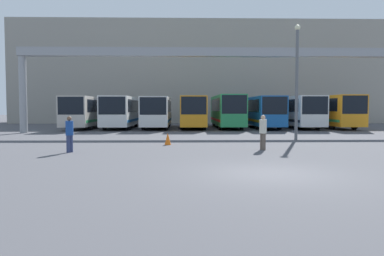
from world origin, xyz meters
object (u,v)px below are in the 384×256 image
at_px(bus_slot_1, 121,110).
at_px(bus_slot_6, 297,110).
at_px(bus_slot_2, 157,111).
at_px(traffic_cone, 168,139).
at_px(bus_slot_5, 261,110).
at_px(lamp_post, 297,77).
at_px(bus_slot_7, 331,110).
at_px(bus_slot_3, 192,110).
at_px(pedestrian_mid_left, 69,133).
at_px(bus_slot_4, 227,109).
at_px(pedestrian_far_center, 263,131).
at_px(bus_slot_0, 87,110).

bearing_deg(bus_slot_1, bus_slot_6, 0.58).
xyz_separation_m(bus_slot_2, traffic_cone, (1.78, -17.30, -1.45)).
xyz_separation_m(bus_slot_1, bus_slot_5, (14.33, 0.80, 0.01)).
bearing_deg(lamp_post, bus_slot_7, 60.68).
height_order(bus_slot_3, pedestrian_mid_left, bus_slot_3).
bearing_deg(lamp_post, bus_slot_1, 135.37).
relative_size(bus_slot_1, bus_slot_2, 0.94).
bearing_deg(bus_slot_6, bus_slot_7, 4.67).
distance_m(bus_slot_6, lamp_post, 14.49).
bearing_deg(lamp_post, pedestrian_mid_left, -151.56).
bearing_deg(traffic_cone, bus_slot_3, 83.98).
xyz_separation_m(bus_slot_7, traffic_cone, (-16.13, -17.43, -1.54)).
bearing_deg(traffic_cone, bus_slot_6, 53.78).
relative_size(bus_slot_2, bus_slot_4, 0.91).
xyz_separation_m(bus_slot_3, bus_slot_5, (7.17, 0.68, 0.00)).
bearing_deg(bus_slot_4, bus_slot_3, -168.45).
distance_m(bus_slot_7, pedestrian_far_center, 23.04).
xyz_separation_m(bus_slot_4, pedestrian_mid_left, (-9.81, -21.24, -1.01)).
distance_m(bus_slot_2, pedestrian_far_center, 20.99).
bearing_deg(bus_slot_5, pedestrian_far_center, -101.56).
bearing_deg(bus_slot_2, lamp_post, -53.92).
bearing_deg(bus_slot_0, bus_slot_3, -2.85).
relative_size(bus_slot_1, bus_slot_7, 0.91).
bearing_deg(bus_slot_5, pedestrian_mid_left, -122.32).
xyz_separation_m(bus_slot_3, pedestrian_far_center, (3.00, -19.69, -0.91)).
relative_size(bus_slot_2, pedestrian_far_center, 6.22).
xyz_separation_m(bus_slot_3, bus_slot_4, (3.58, 0.73, 0.08)).
xyz_separation_m(bus_slot_1, bus_slot_3, (7.17, 0.13, 0.00)).
height_order(bus_slot_2, traffic_cone, bus_slot_2).
relative_size(bus_slot_3, bus_slot_6, 0.99).
height_order(bus_slot_5, pedestrian_mid_left, bus_slot_5).
relative_size(bus_slot_6, bus_slot_7, 0.95).
bearing_deg(pedestrian_mid_left, lamp_post, 146.90).
bearing_deg(bus_slot_1, traffic_cone, -72.43).
xyz_separation_m(bus_slot_2, bus_slot_5, (10.75, 0.45, 0.03)).
bearing_deg(lamp_post, bus_slot_4, 101.47).
relative_size(bus_slot_3, pedestrian_far_center, 5.97).
relative_size(pedestrian_far_center, lamp_post, 0.23).
distance_m(bus_slot_3, bus_slot_6, 10.75).
height_order(bus_slot_0, pedestrian_far_center, bus_slot_0).
relative_size(bus_slot_0, bus_slot_4, 0.97).
relative_size(bus_slot_0, pedestrian_mid_left, 6.74).
xyz_separation_m(bus_slot_3, bus_slot_7, (14.33, 0.35, 0.06)).
height_order(pedestrian_mid_left, pedestrian_far_center, pedestrian_far_center).
bearing_deg(bus_slot_3, bus_slot_7, 1.39).
bearing_deg(pedestrian_mid_left, bus_slot_5, 176.13).
distance_m(bus_slot_0, lamp_post, 22.42).
relative_size(bus_slot_4, bus_slot_5, 1.01).
relative_size(bus_slot_7, lamp_post, 1.47).
relative_size(bus_slot_2, traffic_cone, 15.73).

